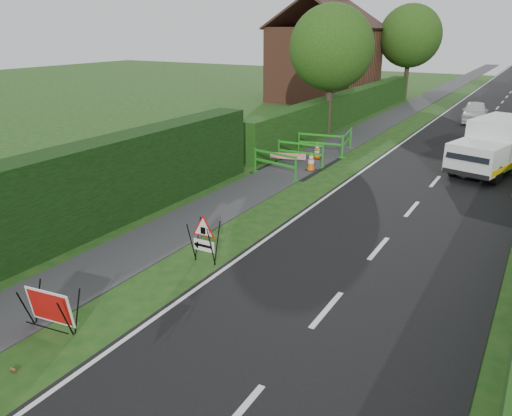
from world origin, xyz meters
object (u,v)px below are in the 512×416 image
at_px(red_rect_sign, 50,308).
at_px(triangle_sign, 202,235).
at_px(works_van, 494,145).
at_px(hatchback_car, 475,112).

relative_size(red_rect_sign, triangle_sign, 1.01).
height_order(red_rect_sign, triangle_sign, triangle_sign).
distance_m(red_rect_sign, triangle_sign, 3.92).
bearing_deg(works_van, red_rect_sign, -95.20).
distance_m(red_rect_sign, hatchback_car, 28.26).
bearing_deg(works_van, hatchback_car, 115.63).
bearing_deg(red_rect_sign, works_van, 62.58).
bearing_deg(triangle_sign, red_rect_sign, -103.08).
height_order(red_rect_sign, hatchback_car, hatchback_car).
distance_m(red_rect_sign, works_van, 17.39).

